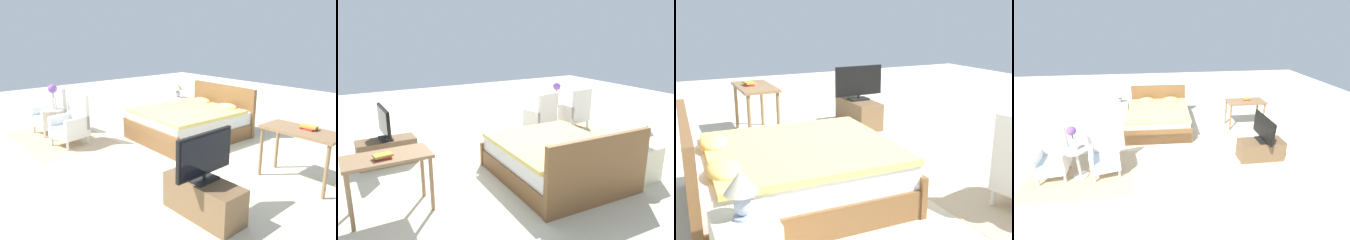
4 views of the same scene
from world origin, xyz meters
The scene contains 13 objects.
ground_plane centered at (0.00, 0.00, 0.00)m, with size 16.00×16.00×0.00m, color beige.
floor_rug centered at (-1.76, -1.09, 0.00)m, with size 2.10×1.50×0.01m.
bed centered at (-0.16, 0.94, 0.30)m, with size 1.73×2.05×0.96m.
armchair_by_window_left centered at (-2.25, -1.03, 0.38)m, with size 0.59×0.59×0.92m.
armchair_by_window_right centered at (-1.28, -1.03, 0.38)m, with size 0.65×0.65×0.92m.
side_table centered at (-1.76, -1.15, 0.38)m, with size 0.40×0.40×0.61m.
flower_vase centered at (-1.76, -1.15, 0.90)m, with size 0.17×0.17×0.48m.
nightstand centered at (-1.29, 1.61, 0.27)m, with size 0.44×0.41×0.55m.
table_lamp centered at (-1.29, 1.61, 0.76)m, with size 0.22×0.22×0.33m.
tv_stand centered at (2.00, -0.96, 0.22)m, with size 0.96×0.40×0.44m.
tv_flatscreen centered at (2.00, -0.96, 0.73)m, with size 0.21×0.83×0.56m.
vanity_desk centered at (2.25, 0.68, 0.65)m, with size 1.04×0.52×0.76m.
book_stack centered at (2.30, 0.75, 0.79)m, with size 0.23×0.16×0.05m.
Camera 1 is at (4.29, -3.44, 2.05)m, focal length 35.00 mm.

